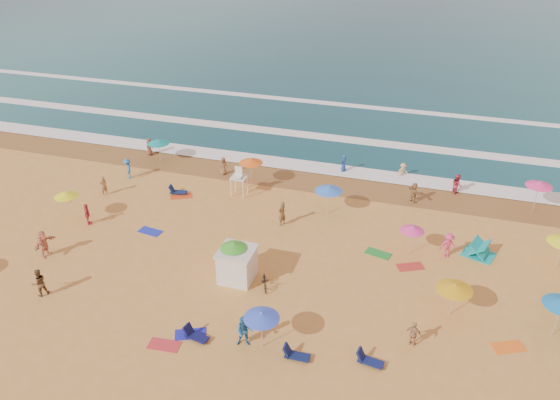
# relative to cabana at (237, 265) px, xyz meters

# --- Properties ---
(ground) EXTENTS (220.00, 220.00, 0.00)m
(ground) POSITION_rel_cabana_xyz_m (-2.59, 1.86, -1.00)
(ground) COLOR gold
(ground) RESTS_ON ground
(ocean) EXTENTS (220.00, 140.00, 0.18)m
(ocean) POSITION_rel_cabana_xyz_m (-2.59, 85.86, -1.00)
(ocean) COLOR #0C4756
(ocean) RESTS_ON ground
(wet_sand) EXTENTS (220.00, 220.00, 0.00)m
(wet_sand) POSITION_rel_cabana_xyz_m (-2.59, 14.36, -0.99)
(wet_sand) COLOR olive
(wet_sand) RESTS_ON ground
(surf_foam) EXTENTS (200.00, 18.70, 0.05)m
(surf_foam) POSITION_rel_cabana_xyz_m (-2.59, 23.18, -0.90)
(surf_foam) COLOR white
(surf_foam) RESTS_ON ground
(cabana) EXTENTS (2.00, 2.00, 2.00)m
(cabana) POSITION_rel_cabana_xyz_m (0.00, 0.00, 0.00)
(cabana) COLOR silver
(cabana) RESTS_ON ground
(cabana_roof) EXTENTS (2.20, 2.20, 0.12)m
(cabana_roof) POSITION_rel_cabana_xyz_m (0.00, 0.00, 1.06)
(cabana_roof) COLOR silver
(cabana_roof) RESTS_ON cabana
(bicycle) EXTENTS (1.16, 1.75, 0.87)m
(bicycle) POSITION_rel_cabana_xyz_m (1.90, -0.30, -0.56)
(bicycle) COLOR black
(bicycle) RESTS_ON ground
(lifeguard_stand) EXTENTS (1.20, 1.20, 2.10)m
(lifeguard_stand) POSITION_rel_cabana_xyz_m (-3.79, 10.34, 0.05)
(lifeguard_stand) COLOR white
(lifeguard_stand) RESTS_ON ground
(beach_umbrellas) EXTENTS (50.57, 22.88, 0.80)m
(beach_umbrellas) POSITION_rel_cabana_xyz_m (-0.83, 3.70, 1.13)
(beach_umbrellas) COLOR #177AC7
(beach_umbrellas) RESTS_ON ground
(loungers) EXTENTS (61.11, 18.31, 0.34)m
(loungers) POSITION_rel_cabana_xyz_m (2.69, -2.19, -0.83)
(loungers) COLOR #0E1C49
(loungers) RESTS_ON ground
(towels) EXTENTS (38.81, 23.75, 0.03)m
(towels) POSITION_rel_cabana_xyz_m (-3.01, -1.07, -0.98)
(towels) COLOR #E8411D
(towels) RESTS_ON ground
(popup_tents) EXTENTS (9.27, 9.18, 1.20)m
(popup_tents) POSITION_rel_cabana_xyz_m (17.92, 3.53, -0.40)
(popup_tents) COLOR #C82C7F
(popup_tents) RESTS_ON ground
(beachgoers) EXTENTS (34.57, 23.85, 2.15)m
(beachgoers) POSITION_rel_cabana_xyz_m (-2.52, 5.88, -0.17)
(beachgoers) COLOR #9C7148
(beachgoers) RESTS_ON ground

